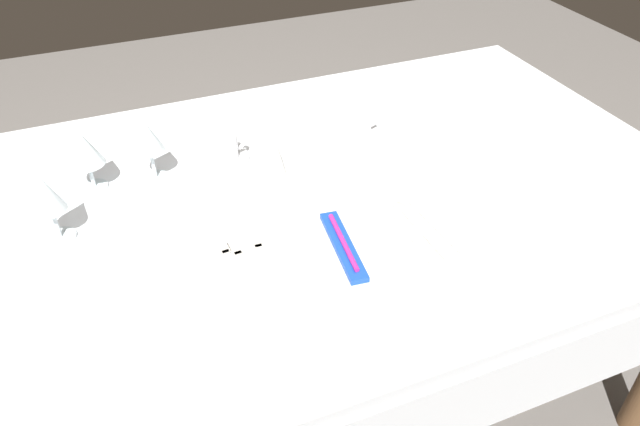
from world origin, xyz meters
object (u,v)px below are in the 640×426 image
(fork_outer, at_px, (266,264))
(coffee_cup_left, at_px, (221,147))
(fork_salad, at_px, (237,273))
(spoon_dessert, at_px, (424,215))
(coffee_cup_right, at_px, (357,123))
(wine_glass_right, at_px, (85,151))
(toothbrush_package, at_px, (343,245))
(spoon_soup, at_px, (414,222))
(dinner_knife, at_px, (408,231))
(wine_glass_left, at_px, (148,140))
(dinner_plate, at_px, (343,252))
(fork_inner, at_px, (248,271))
(napkin_folded, at_px, (274,157))
(wine_glass_centre, at_px, (47,198))

(fork_outer, distance_m, coffee_cup_left, 0.40)
(fork_salad, xyz_separation_m, spoon_dessert, (0.42, 0.02, 0.00))
(coffee_cup_right, height_order, wine_glass_right, wine_glass_right)
(toothbrush_package, bearing_deg, fork_salad, 172.80)
(spoon_soup, xyz_separation_m, coffee_cup_left, (-0.31, 0.39, 0.04))
(coffee_cup_right, bearing_deg, fork_salad, -138.60)
(coffee_cup_left, relative_size, wine_glass_right, 0.73)
(dinner_knife, xyz_separation_m, wine_glass_left, (-0.45, 0.40, 0.10))
(dinner_plate, relative_size, wine_glass_right, 1.72)
(spoon_dessert, height_order, wine_glass_right, wine_glass_right)
(fork_outer, xyz_separation_m, fork_inner, (-0.04, -0.01, 0.00))
(dinner_knife, bearing_deg, coffee_cup_right, 80.82)
(fork_inner, relative_size, napkin_folded, 1.39)
(wine_glass_left, bearing_deg, spoon_dessert, -35.38)
(spoon_dessert, bearing_deg, napkin_folded, 138.02)
(toothbrush_package, relative_size, fork_salad, 0.93)
(fork_inner, distance_m, coffee_cup_right, 0.56)
(coffee_cup_left, xyz_separation_m, wine_glass_right, (-0.30, 0.00, 0.06))
(fork_inner, bearing_deg, dinner_plate, -7.28)
(dinner_plate, relative_size, dinner_knife, 1.12)
(coffee_cup_right, bearing_deg, spoon_dessert, -90.83)
(toothbrush_package, relative_size, wine_glass_centre, 1.41)
(fork_salad, height_order, wine_glass_centre, wine_glass_centre)
(coffee_cup_right, height_order, wine_glass_left, wine_glass_left)
(fork_outer, xyz_separation_m, wine_glass_left, (-0.15, 0.38, 0.10))
(dinner_plate, distance_m, wine_glass_left, 0.52)
(fork_outer, distance_m, wine_glass_left, 0.42)
(fork_outer, bearing_deg, spoon_dessert, 2.91)
(spoon_soup, bearing_deg, fork_salad, -178.45)
(dinner_plate, xyz_separation_m, fork_inner, (-0.19, 0.02, -0.01))
(wine_glass_left, bearing_deg, napkin_folded, -27.22)
(spoon_soup, bearing_deg, coffee_cup_left, 128.79)
(toothbrush_package, height_order, fork_outer, toothbrush_package)
(fork_salad, height_order, napkin_folded, napkin_folded)
(spoon_dessert, distance_m, wine_glass_left, 0.63)
(wine_glass_right, height_order, napkin_folded, napkin_folded)
(wine_glass_left, bearing_deg, coffee_cup_left, 5.26)
(toothbrush_package, bearing_deg, spoon_dessert, 12.99)
(fork_salad, xyz_separation_m, wine_glass_centre, (-0.31, 0.24, 0.10))
(wine_glass_centre, xyz_separation_m, wine_glass_left, (0.22, 0.14, 0.00))
(fork_inner, height_order, spoon_dessert, spoon_dessert)
(wine_glass_centre, distance_m, wine_glass_left, 0.26)
(fork_salad, distance_m, coffee_cup_left, 0.41)
(fork_outer, relative_size, fork_salad, 0.89)
(dinner_plate, bearing_deg, coffee_cup_right, 61.65)
(dinner_plate, xyz_separation_m, fork_outer, (-0.15, 0.03, -0.01))
(wine_glass_right, bearing_deg, spoon_dessert, -30.30)
(fork_outer, relative_size, coffee_cup_right, 2.04)
(coffee_cup_left, bearing_deg, napkin_folded, -58.99)
(fork_inner, xyz_separation_m, wine_glass_left, (-0.11, 0.39, 0.10))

